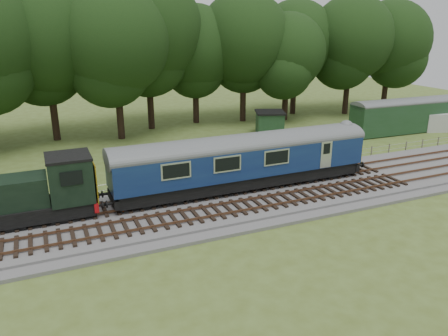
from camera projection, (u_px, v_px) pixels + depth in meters
name	position (u px, v px, depth m)	size (l,w,h in m)	color
ground	(166.00, 214.00, 27.04)	(120.00, 120.00, 0.00)	#485820
ballast	(166.00, 212.00, 26.98)	(70.00, 7.00, 0.35)	#4C4C4F
track_north	(160.00, 200.00, 28.12)	(67.20, 2.40, 0.21)	black
track_south	(174.00, 218.00, 25.51)	(67.20, 2.40, 0.21)	black
fence	(148.00, 190.00, 30.95)	(64.00, 0.12, 1.00)	#6B6054
tree_line	(108.00, 135.00, 46.17)	(70.00, 8.00, 18.00)	black
dmu_railcar	(243.00, 157.00, 29.67)	(18.05, 2.86, 3.88)	black
shunter_loco	(21.00, 196.00, 24.62)	(8.91, 2.60, 3.38)	black
worker	(120.00, 199.00, 26.26)	(0.61, 0.40, 1.68)	#FC530D
parked_coach	(411.00, 113.00, 46.72)	(14.18, 2.95, 3.60)	#1A391C
shed	(270.00, 122.00, 46.15)	(3.80, 3.80, 2.41)	#1A391C
caravan	(441.00, 122.00, 47.53)	(4.01, 1.96, 1.96)	#A8A8A4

